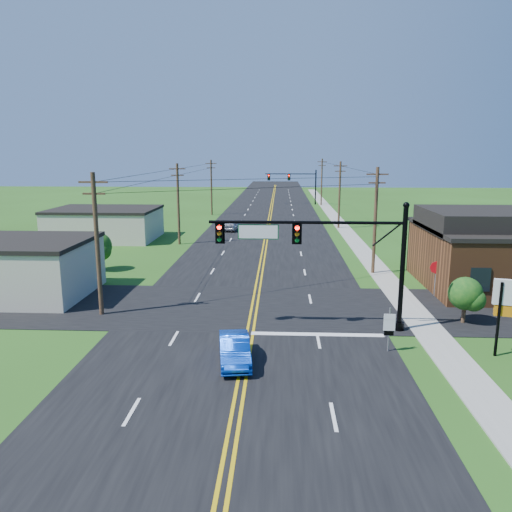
# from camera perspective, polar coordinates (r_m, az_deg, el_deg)

# --- Properties ---
(ground) EXTENTS (260.00, 260.00, 0.00)m
(ground) POSITION_cam_1_polar(r_m,az_deg,el_deg) (22.43, -2.29, -15.19)
(ground) COLOR #234614
(ground) RESTS_ON ground
(road_main) EXTENTS (16.00, 220.00, 0.04)m
(road_main) POSITION_cam_1_polar(r_m,az_deg,el_deg) (70.67, 1.28, 3.50)
(road_main) COLOR black
(road_main) RESTS_ON ground
(road_cross) EXTENTS (70.00, 10.00, 0.04)m
(road_cross) POSITION_cam_1_polar(r_m,az_deg,el_deg) (33.54, -0.48, -5.84)
(road_cross) COLOR black
(road_cross) RESTS_ON ground
(sidewalk) EXTENTS (2.00, 160.00, 0.08)m
(sidewalk) POSITION_cam_1_polar(r_m,az_deg,el_deg) (61.38, 10.88, 2.05)
(sidewalk) COLOR gray
(sidewalk) RESTS_ON ground
(signal_mast_main) EXTENTS (11.30, 0.60, 7.48)m
(signal_mast_main) POSITION_cam_1_polar(r_m,az_deg,el_deg) (28.54, 7.77, 0.72)
(signal_mast_main) COLOR black
(signal_mast_main) RESTS_ON ground
(signal_mast_far) EXTENTS (10.98, 0.60, 7.48)m
(signal_mast_far) POSITION_cam_1_polar(r_m,az_deg,el_deg) (100.10, 4.33, 8.51)
(signal_mast_far) COLOR black
(signal_mast_far) RESTS_ON ground
(cream_bldg_near) EXTENTS (10.20, 8.20, 4.10)m
(cream_bldg_near) POSITION_cam_1_polar(r_m,az_deg,el_deg) (39.63, -25.67, -1.22)
(cream_bldg_near) COLOR #BCB7A0
(cream_bldg_near) RESTS_ON ground
(cream_bldg_far) EXTENTS (12.20, 9.20, 3.70)m
(cream_bldg_far) POSITION_cam_1_polar(r_m,az_deg,el_deg) (62.11, -16.87, 3.56)
(cream_bldg_far) COLOR #BCB7A0
(cream_bldg_far) RESTS_ON ground
(utility_pole_left_a) EXTENTS (1.80, 0.28, 9.00)m
(utility_pole_left_a) POSITION_cam_1_polar(r_m,az_deg,el_deg) (32.45, -17.71, 1.54)
(utility_pole_left_a) COLOR #392C1A
(utility_pole_left_a) RESTS_ON ground
(utility_pole_left_b) EXTENTS (1.80, 0.28, 9.00)m
(utility_pole_left_b) POSITION_cam_1_polar(r_m,az_deg,el_deg) (56.33, -8.88, 6.07)
(utility_pole_left_b) COLOR #392C1A
(utility_pole_left_b) RESTS_ON ground
(utility_pole_left_c) EXTENTS (1.80, 0.28, 9.00)m
(utility_pole_left_c) POSITION_cam_1_polar(r_m,az_deg,el_deg) (82.87, -5.12, 7.95)
(utility_pole_left_c) COLOR #392C1A
(utility_pole_left_c) RESTS_ON ground
(utility_pole_right_a) EXTENTS (1.80, 0.28, 9.00)m
(utility_pole_right_a) POSITION_cam_1_polar(r_m,az_deg,el_deg) (43.01, 13.48, 4.17)
(utility_pole_right_a) COLOR #392C1A
(utility_pole_right_a) RESTS_ON ground
(utility_pole_right_b) EXTENTS (1.80, 0.28, 9.00)m
(utility_pole_right_b) POSITION_cam_1_polar(r_m,az_deg,el_deg) (68.59, 9.53, 7.05)
(utility_pole_right_b) COLOR #392C1A
(utility_pole_right_b) RESTS_ON ground
(utility_pole_right_c) EXTENTS (1.80, 0.28, 9.00)m
(utility_pole_right_c) POSITION_cam_1_polar(r_m,az_deg,el_deg) (98.39, 7.52, 8.49)
(utility_pole_right_c) COLOR #392C1A
(utility_pole_right_c) RESTS_ON ground
(tree_right_back) EXTENTS (3.00, 3.00, 4.10)m
(tree_right_back) POSITION_cam_1_polar(r_m,az_deg,el_deg) (48.64, 19.70, 2.12)
(tree_right_back) COLOR #392C1A
(tree_right_back) RESTS_ON ground
(shrub_corner) EXTENTS (2.00, 2.00, 2.86)m
(shrub_corner) POSITION_cam_1_polar(r_m,az_deg,el_deg) (32.54, 22.81, -3.99)
(shrub_corner) COLOR #392C1A
(shrub_corner) RESTS_ON ground
(tree_left) EXTENTS (2.40, 2.40, 3.37)m
(tree_left) POSITION_cam_1_polar(r_m,az_deg,el_deg) (45.51, -17.62, 1.08)
(tree_left) COLOR #392C1A
(tree_left) RESTS_ON ground
(blue_car) EXTENTS (2.00, 4.27, 1.35)m
(blue_car) POSITION_cam_1_polar(r_m,az_deg,el_deg) (24.86, -2.47, -10.68)
(blue_car) COLOR #0735AA
(blue_car) RESTS_ON ground
(distant_car) EXTENTS (2.27, 4.45, 1.45)m
(distant_car) POSITION_cam_1_polar(r_m,az_deg,el_deg) (66.08, -2.77, 3.53)
(distant_car) COLOR #B6B6BB
(distant_car) RESTS_ON ground
(route_sign) EXTENTS (0.60, 0.10, 2.38)m
(route_sign) POSITION_cam_1_polar(r_m,az_deg,el_deg) (26.79, 14.98, -7.78)
(route_sign) COLOR slate
(route_sign) RESTS_ON ground
(stop_sign) EXTENTS (0.92, 0.14, 2.59)m
(stop_sign) POSITION_cam_1_polar(r_m,az_deg,el_deg) (37.83, 19.89, -1.63)
(stop_sign) COLOR slate
(stop_sign) RESTS_ON ground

